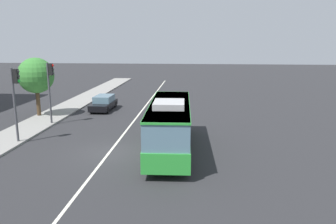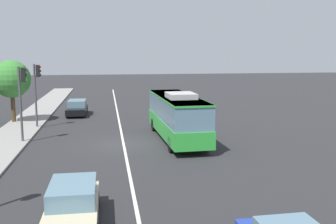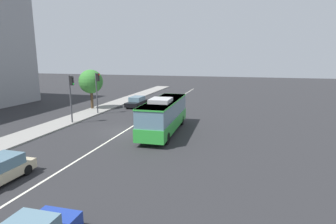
{
  "view_description": "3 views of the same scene",
  "coord_description": "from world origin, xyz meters",
  "px_view_note": "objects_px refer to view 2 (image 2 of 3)",
  "views": [
    {
      "loc": [
        -19.72,
        -5.42,
        7.01
      ],
      "look_at": [
        0.7,
        -3.68,
        2.54
      ],
      "focal_mm": 35.42,
      "sensor_mm": 36.0,
      "label": 1
    },
    {
      "loc": [
        -25.99,
        1.07,
        6.22
      ],
      "look_at": [
        1.83,
        -3.36,
        1.81
      ],
      "focal_mm": 41.73,
      "sensor_mm": 36.0,
      "label": 2
    },
    {
      "loc": [
        -23.2,
        -10.83,
        7.03
      ],
      "look_at": [
        1.36,
        -4.0,
        1.86
      ],
      "focal_mm": 28.71,
      "sensor_mm": 36.0,
      "label": 3
    }
  ],
  "objects_px": {
    "traffic_light_mid_block": "(37,85)",
    "traffic_light_far_corner": "(22,91)",
    "transit_bus": "(177,115)",
    "sedan_beige": "(73,204)",
    "street_tree_kerbside_left": "(11,79)",
    "sedan_black": "(77,108)"
  },
  "relations": [
    {
      "from": "traffic_light_far_corner",
      "to": "street_tree_kerbside_left",
      "type": "xyz_separation_m",
      "value": [
        7.88,
        2.43,
        0.26
      ]
    },
    {
      "from": "traffic_light_mid_block",
      "to": "street_tree_kerbside_left",
      "type": "xyz_separation_m",
      "value": [
        2.69,
        2.53,
        0.26
      ]
    },
    {
      "from": "street_tree_kerbside_left",
      "to": "sedan_black",
      "type": "bearing_deg",
      "value": -55.44
    },
    {
      "from": "traffic_light_mid_block",
      "to": "street_tree_kerbside_left",
      "type": "height_order",
      "value": "street_tree_kerbside_left"
    },
    {
      "from": "traffic_light_mid_block",
      "to": "traffic_light_far_corner",
      "type": "height_order",
      "value": "same"
    },
    {
      "from": "sedan_beige",
      "to": "traffic_light_far_corner",
      "type": "distance_m",
      "value": 14.45
    },
    {
      "from": "traffic_light_far_corner",
      "to": "sedan_black",
      "type": "bearing_deg",
      "value": 73.45
    },
    {
      "from": "transit_bus",
      "to": "sedan_black",
      "type": "relative_size",
      "value": 2.23
    },
    {
      "from": "traffic_light_mid_block",
      "to": "traffic_light_far_corner",
      "type": "distance_m",
      "value": 5.2
    },
    {
      "from": "transit_bus",
      "to": "street_tree_kerbside_left",
      "type": "xyz_separation_m",
      "value": [
        8.62,
        12.9,
        2.01
      ]
    },
    {
      "from": "traffic_light_mid_block",
      "to": "traffic_light_far_corner",
      "type": "xyz_separation_m",
      "value": [
        -5.2,
        0.1,
        0.0
      ]
    },
    {
      "from": "sedan_beige",
      "to": "traffic_light_mid_block",
      "type": "distance_m",
      "value": 19.38
    },
    {
      "from": "street_tree_kerbside_left",
      "to": "sedan_beige",
      "type": "bearing_deg",
      "value": -162.54
    },
    {
      "from": "transit_bus",
      "to": "sedan_black",
      "type": "xyz_separation_m",
      "value": [
        12.18,
        7.74,
        -1.09
      ]
    },
    {
      "from": "sedan_black",
      "to": "sedan_beige",
      "type": "bearing_deg",
      "value": 4.54
    },
    {
      "from": "sedan_black",
      "to": "sedan_beige",
      "type": "relative_size",
      "value": 1.01
    },
    {
      "from": "traffic_light_mid_block",
      "to": "sedan_beige",
      "type": "bearing_deg",
      "value": -78.32
    },
    {
      "from": "sedan_beige",
      "to": "transit_bus",
      "type": "bearing_deg",
      "value": 154.19
    },
    {
      "from": "traffic_light_mid_block",
      "to": "traffic_light_far_corner",
      "type": "relative_size",
      "value": 1.0
    },
    {
      "from": "transit_bus",
      "to": "sedan_beige",
      "type": "distance_m",
      "value": 14.22
    },
    {
      "from": "transit_bus",
      "to": "sedan_beige",
      "type": "xyz_separation_m",
      "value": [
        -12.77,
        6.18,
        -1.09
      ]
    },
    {
      "from": "sedan_beige",
      "to": "traffic_light_mid_block",
      "type": "height_order",
      "value": "traffic_light_mid_block"
    }
  ]
}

